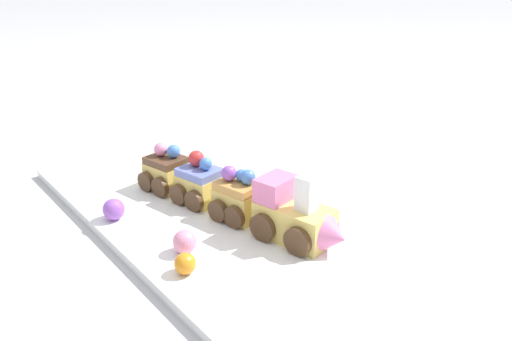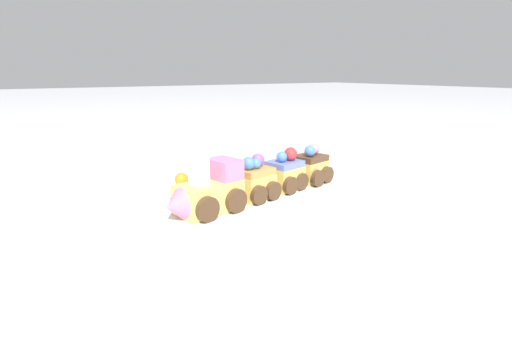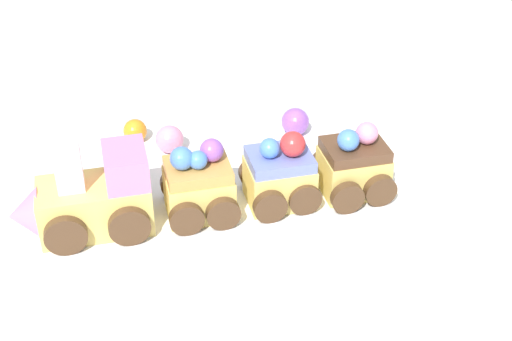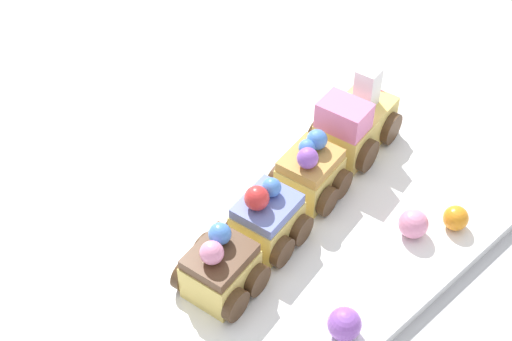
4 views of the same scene
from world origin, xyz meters
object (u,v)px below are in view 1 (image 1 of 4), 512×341
cake_car_caramel (239,198)px  gumball_orange (185,264)px  cake_car_chocolate (167,172)px  gumball_pink (185,242)px  cake_train_locomotive (298,218)px  gumball_purple (114,209)px  cake_car_blueberry (200,184)px

cake_car_caramel → gumball_orange: (0.07, -0.12, -0.01)m
cake_car_chocolate → gumball_pink: (0.17, -0.07, -0.01)m
cake_train_locomotive → gumball_purple: size_ratio=4.33×
cake_car_chocolate → gumball_orange: cake_car_chocolate is taller
cake_train_locomotive → gumball_orange: size_ratio=5.16×
cake_car_caramel → gumball_orange: bearing=-72.9°
gumball_pink → gumball_orange: (0.04, -0.02, -0.00)m
cake_car_caramel → cake_car_chocolate: (-0.14, -0.03, -0.00)m
cake_train_locomotive → cake_car_caramel: cake_train_locomotive is taller
cake_train_locomotive → gumball_orange: 0.14m
cake_train_locomotive → gumball_orange: (-0.02, -0.14, -0.02)m
cake_car_caramel → cake_train_locomotive: bearing=-0.0°
cake_car_chocolate → gumball_purple: cake_car_chocolate is taller
cake_car_caramel → cake_car_chocolate: bearing=179.9°
cake_car_caramel → gumball_purple: size_ratio=2.60×
cake_car_caramel → cake_car_chocolate: 0.14m
gumball_purple → gumball_pink: same height
gumball_pink → cake_car_chocolate: bearing=156.4°
cake_train_locomotive → cake_car_chocolate: bearing=179.9°
cake_car_caramel → gumball_pink: size_ratio=2.65×
gumball_pink → gumball_orange: 0.04m
cake_train_locomotive → cake_car_blueberry: (-0.16, -0.03, -0.00)m
cake_car_chocolate → gumball_purple: bearing=-79.0°
gumball_purple → gumball_orange: gumball_purple is taller
cake_train_locomotive → cake_car_blueberry: bearing=179.9°
cake_car_blueberry → cake_car_caramel: bearing=-0.3°
cake_car_blueberry → gumball_orange: (0.14, -0.11, -0.01)m
gumball_purple → gumball_orange: 0.16m
gumball_pink → gumball_orange: gumball_pink is taller
cake_train_locomotive → gumball_purple: cake_train_locomotive is taller
cake_car_blueberry → gumball_orange: bearing=-50.0°
cake_car_blueberry → gumball_pink: (0.10, -0.09, -0.01)m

